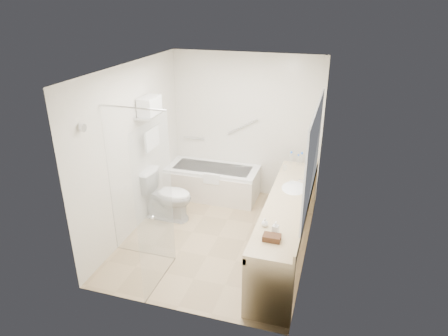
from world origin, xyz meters
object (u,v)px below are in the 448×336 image
(toilet, at_px, (167,195))
(vanity_counter, at_px, (287,214))
(amenity_basket, at_px, (272,238))
(water_bottle_left, at_px, (302,159))
(bathtub, at_px, (213,182))

(toilet, bearing_deg, vanity_counter, -101.59)
(toilet, distance_m, amenity_basket, 2.45)
(water_bottle_left, bearing_deg, bathtub, 174.84)
(vanity_counter, xyz_separation_m, toilet, (-1.97, 0.45, -0.24))
(bathtub, distance_m, water_bottle_left, 1.69)
(toilet, relative_size, amenity_basket, 4.18)
(vanity_counter, distance_m, amenity_basket, 1.01)
(water_bottle_left, bearing_deg, vanity_counter, -90.80)
(vanity_counter, relative_size, water_bottle_left, 12.34)
(bathtub, height_order, toilet, toilet)
(bathtub, xyz_separation_m, amenity_basket, (1.49, -2.37, 0.61))
(toilet, relative_size, water_bottle_left, 3.75)
(vanity_counter, distance_m, water_bottle_left, 1.29)
(vanity_counter, height_order, amenity_basket, vanity_counter)
(vanity_counter, bearing_deg, toilet, 167.24)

